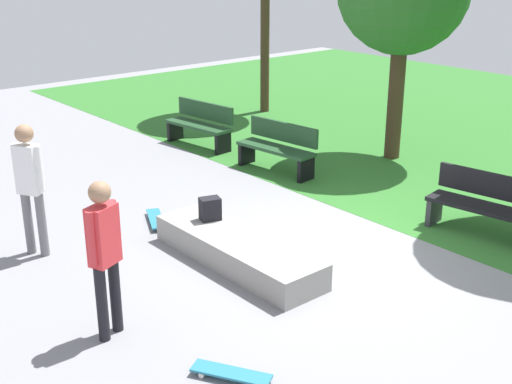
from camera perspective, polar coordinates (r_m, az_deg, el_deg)
ground_plane at (r=9.37m, az=7.20°, el=-4.98°), size 28.00×28.00×0.00m
concrete_ledge at (r=8.88m, az=-1.60°, el=-5.01°), size 2.70×0.78×0.36m
backpack_on_ledge at (r=9.35m, az=-3.92°, el=-1.43°), size 0.28×0.33×0.32m
skater_performing_trick at (r=7.11m, az=-12.76°, el=-4.63°), size 0.30×0.41×1.76m
skater_watching at (r=9.29m, az=-18.67°, el=1.02°), size 0.39×0.33×1.82m
skateboard_by_ledge at (r=6.74m, az=-2.13°, el=-15.13°), size 0.79×0.57×0.08m
skateboard_spare at (r=10.30m, az=-8.52°, el=-2.27°), size 0.81×0.52×0.08m
park_bench_by_oak at (r=12.40m, az=1.88°, el=3.90°), size 1.64×0.64×0.91m
park_bench_far_right at (r=10.16m, az=18.90°, el=-0.97°), size 1.65×0.70×0.91m
park_bench_near_path at (r=14.08m, az=-4.74°, el=5.82°), size 1.64×0.65×0.91m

